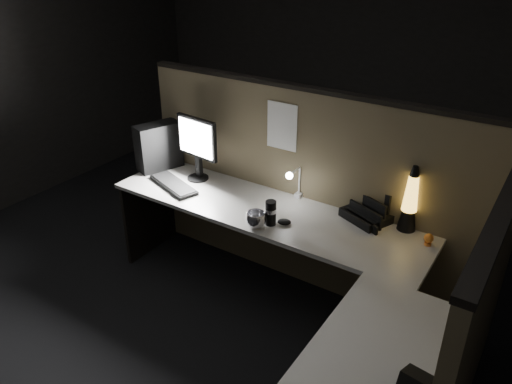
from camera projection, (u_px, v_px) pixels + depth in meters
The scene contains 16 objects.
floor at pixel (233, 351), 3.24m from camera, with size 6.00×6.00×0.00m, color black.
room_shell at pixel (227, 112), 2.50m from camera, with size 6.00×6.00×6.00m.
partition_back at pixel (306, 193), 3.59m from camera, with size 2.66×0.06×1.50m, color brown.
partition_right at pixel (474, 335), 2.33m from camera, with size 0.06×1.66×1.50m, color brown.
desk at pixel (279, 268), 3.08m from camera, with size 2.60×1.60×0.73m.
pc_tower at pixel (159, 146), 3.95m from camera, with size 0.16×0.35×0.37m, color black.
monitor at pixel (197, 143), 3.73m from camera, with size 0.38×0.16×0.49m.
keyboard at pixel (173, 185), 3.73m from camera, with size 0.47×0.16×0.02m, color black.
mouse at pixel (284, 222), 3.24m from camera, with size 0.09×0.06×0.04m, color black.
clip_lamp at pixel (294, 183), 3.45m from camera, with size 0.05×0.20×0.26m.
organizer at pixel (368, 212), 3.30m from camera, with size 0.36×0.34×0.22m.
lava_lamp at pixel (410, 204), 3.11m from camera, with size 0.12×0.12×0.44m.
travel_mug at pixel (271, 213), 3.21m from camera, with size 0.07×0.07×0.17m, color black.
steel_mug at pixel (256, 220), 3.20m from camera, with size 0.13×0.13×0.10m, color silver.
figurine at pixel (429, 238), 3.01m from camera, with size 0.06×0.06×0.06m, color orange.
pinned_paper at pixel (282, 126), 3.44m from camera, with size 0.23×0.00×0.34m, color white.
Camera 1 is at (1.44, -1.93, 2.41)m, focal length 35.00 mm.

